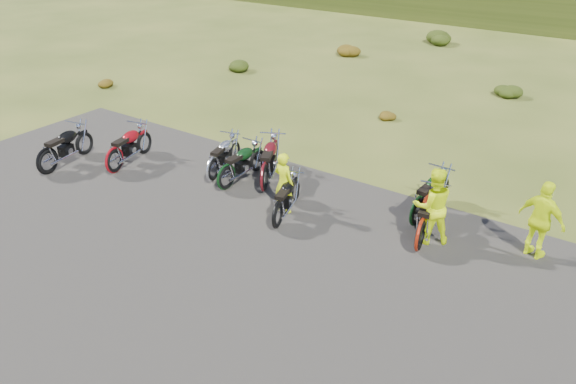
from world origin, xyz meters
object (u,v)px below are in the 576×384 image
Objects in this scene: motorcycle_0 at (50,175)px; motorcycle_3 at (214,181)px; person_middle at (284,184)px; motorcycle_7 at (415,225)px.

motorcycle_0 is 1.11× the size of motorcycle_3.
person_middle reaches higher than motorcycle_0.
motorcycle_0 is at bearing 111.44° from motorcycle_7.
motorcycle_0 reaches higher than motorcycle_7.
motorcycle_7 is at bearing -148.43° from person_middle.
motorcycle_7 is 1.37× the size of person_middle.
person_middle reaches higher than motorcycle_7.
motorcycle_3 is 1.28× the size of person_middle.
motorcycle_0 is at bearing 26.06° from person_middle.
motorcycle_7 is (5.75, 1.00, 0.00)m from motorcycle_3.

